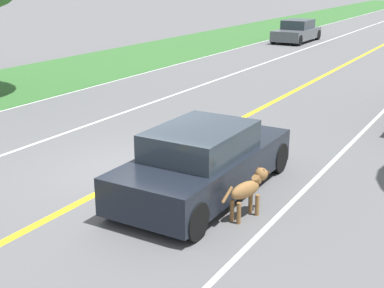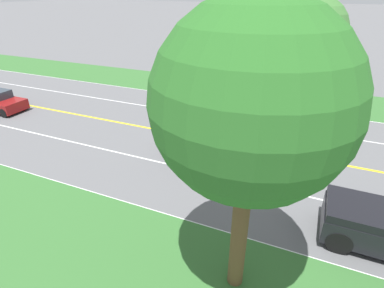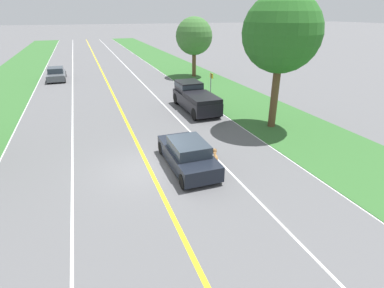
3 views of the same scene
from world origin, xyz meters
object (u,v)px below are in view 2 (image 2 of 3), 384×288
(roadside_tree_left_near, at_px, (312,32))
(roadside_tree_right_near, at_px, (252,104))
(ego_car, at_px, (210,145))
(dog, at_px, (192,155))

(roadside_tree_left_near, bearing_deg, roadside_tree_right_near, -0.48)
(ego_car, distance_m, roadside_tree_right_near, 9.35)
(dog, relative_size, roadside_tree_right_near, 0.15)
(ego_car, xyz_separation_m, roadside_tree_left_near, (-11.05, 3.57, 4.62))
(roadside_tree_right_near, bearing_deg, ego_car, -154.12)
(roadside_tree_right_near, relative_size, roadside_tree_left_near, 1.05)
(dog, distance_m, roadside_tree_right_near, 8.77)
(roadside_tree_left_near, bearing_deg, ego_car, -17.90)
(dog, height_order, roadside_tree_right_near, roadside_tree_right_near)
(dog, height_order, roadside_tree_left_near, roadside_tree_left_near)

